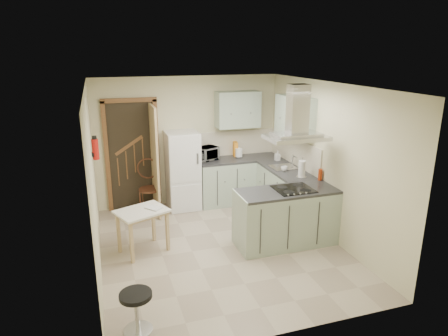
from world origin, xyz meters
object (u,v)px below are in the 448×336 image
object	(u,v)px
extractor_hood	(296,137)
bentwood_chair	(150,189)
microwave	(205,154)
fridge	(183,171)
peninsula	(286,217)
stool	(137,312)
drop_leaf_table	(143,231)

from	to	relation	value
extractor_hood	bentwood_chair	size ratio (longest dim) A/B	0.96
bentwood_chair	microwave	distance (m)	1.26
fridge	peninsula	distance (m)	2.35
stool	microwave	distance (m)	3.92
extractor_hood	fridge	bearing A→B (deg)	123.79
extractor_hood	microwave	bearing A→B (deg)	112.60
fridge	extractor_hood	bearing A→B (deg)	-56.21
peninsula	extractor_hood	world-z (taller)	extractor_hood
fridge	microwave	xyz separation A→B (m)	(0.47, 0.07, 0.28)
peninsula	drop_leaf_table	bearing A→B (deg)	169.11
drop_leaf_table	bentwood_chair	world-z (taller)	bentwood_chair
fridge	bentwood_chair	world-z (taller)	fridge
extractor_hood	microwave	xyz separation A→B (m)	(-0.85, 2.05, -0.69)
drop_leaf_table	extractor_hood	bearing A→B (deg)	-32.42
extractor_hood	microwave	world-z (taller)	extractor_hood
stool	bentwood_chair	bearing A→B (deg)	79.75
stool	microwave	bearing A→B (deg)	63.42
drop_leaf_table	peninsula	bearing A→B (deg)	-32.89
peninsula	bentwood_chair	world-z (taller)	bentwood_chair
fridge	bentwood_chair	xyz separation A→B (m)	(-0.65, -0.07, -0.28)
fridge	drop_leaf_table	size ratio (longest dim) A/B	2.08
extractor_hood	peninsula	bearing A→B (deg)	180.00
microwave	stool	bearing A→B (deg)	-137.94
bentwood_chair	microwave	world-z (taller)	microwave
fridge	extractor_hood	xyz separation A→B (m)	(1.32, -1.98, 0.97)
microwave	bentwood_chair	bearing A→B (deg)	165.90
bentwood_chair	extractor_hood	bearing A→B (deg)	-29.44
fridge	bentwood_chair	size ratio (longest dim) A/B	1.61
peninsula	drop_leaf_table	distance (m)	2.23
extractor_hood	drop_leaf_table	world-z (taller)	extractor_hood
extractor_hood	drop_leaf_table	distance (m)	2.70
peninsula	microwave	xyz separation A→B (m)	(-0.75, 2.05, 0.58)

